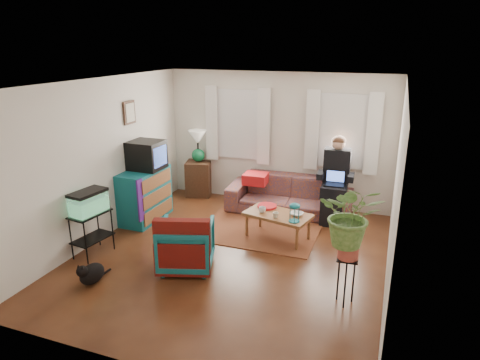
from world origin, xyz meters
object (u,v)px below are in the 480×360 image
at_px(sofa, 289,189).
at_px(dresser, 145,195).
at_px(coffee_table, 278,226).
at_px(side_table, 199,178).
at_px(aquarium_stand, 92,234).
at_px(plant_stand, 346,281).
at_px(armchair, 186,243).

relative_size(sofa, dresser, 2.21).
bearing_deg(dresser, coffee_table, 2.26).
relative_size(sofa, coffee_table, 2.19).
height_order(sofa, side_table, sofa).
xyz_separation_m(sofa, aquarium_stand, (-2.39, -2.73, -0.11)).
xyz_separation_m(sofa, plant_stand, (1.39, -2.71, -0.14)).
bearing_deg(dresser, side_table, 78.49).
distance_m(side_table, dresser, 1.60).
bearing_deg(coffee_table, plant_stand, -36.56).
xyz_separation_m(side_table, dresser, (-0.34, -1.56, 0.11)).
height_order(side_table, aquarium_stand, side_table).
relative_size(dresser, aquarium_stand, 1.55).
bearing_deg(side_table, coffee_table, -34.83).
xyz_separation_m(side_table, coffee_table, (2.15, -1.49, -0.15)).
bearing_deg(sofa, armchair, -111.07).
relative_size(side_table, aquarium_stand, 1.08).
bearing_deg(aquarium_stand, plant_stand, 8.34).
bearing_deg(plant_stand, side_table, 138.79).
xyz_separation_m(side_table, armchair, (1.17, -2.88, 0.02)).
bearing_deg(sofa, plant_stand, -65.27).
relative_size(side_table, dresser, 0.70).
bearing_deg(plant_stand, dresser, 158.99).
bearing_deg(side_table, armchair, -67.84).
distance_m(aquarium_stand, plant_stand, 3.78).
xyz_separation_m(sofa, dresser, (-2.38, -1.26, 0.02)).
bearing_deg(sofa, side_table, 169.39).
distance_m(sofa, armchair, 2.73).
distance_m(dresser, aquarium_stand, 1.47).
bearing_deg(side_table, sofa, -8.20).
bearing_deg(armchair, coffee_table, -142.99).
height_order(side_table, armchair, armchair).
bearing_deg(dresser, plant_stand, -20.21).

